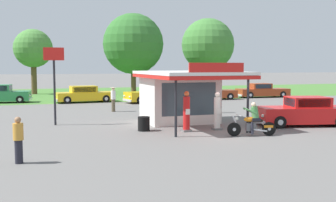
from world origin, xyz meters
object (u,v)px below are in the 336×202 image
(parked_car_back_row_centre_right, at_px, (153,94))
(bystander_strolling_foreground, at_px, (113,98))
(featured_classic_sedan, at_px, (304,112))
(parked_car_back_row_left, at_px, (210,92))
(spare_tire_stack, at_px, (144,124))
(bystander_leaning_by_kiosk, at_px, (18,139))
(bystander_admiring_sedan, at_px, (213,100))
(roadside_pole_sign, at_px, (54,72))
(parked_car_second_row_spare, at_px, (2,94))
(gas_pump_nearside, at_px, (187,113))
(parked_car_back_row_far_left, at_px, (262,91))
(parked_car_back_row_right, at_px, (85,95))
(gas_pump_offside, at_px, (217,113))
(bystander_chatting_near_pumps, at_px, (192,97))
(motorcycle_with_rider, at_px, (253,122))

(parked_car_back_row_centre_right, relative_size, bystander_strolling_foreground, 3.11)
(featured_classic_sedan, distance_m, parked_car_back_row_left, 17.32)
(parked_car_back_row_centre_right, height_order, spare_tire_stack, parked_car_back_row_centre_right)
(spare_tire_stack, bearing_deg, bystander_strolling_foreground, 88.95)
(parked_car_back_row_centre_right, relative_size, bystander_leaning_by_kiosk, 3.45)
(parked_car_back_row_centre_right, xyz_separation_m, bystander_admiring_sedan, (1.59, -9.18, 0.22))
(parked_car_back_row_centre_right, distance_m, roadside_pole_sign, 14.88)
(featured_classic_sedan, bearing_deg, bystander_strolling_foreground, 130.99)
(parked_car_back_row_centre_right, bearing_deg, bystander_admiring_sedan, -80.17)
(parked_car_second_row_spare, relative_size, bystander_admiring_sedan, 2.92)
(gas_pump_nearside, distance_m, parked_car_back_row_far_left, 23.50)
(parked_car_back_row_right, height_order, roadside_pole_sign, roadside_pole_sign)
(gas_pump_offside, distance_m, bystander_admiring_sedan, 7.34)
(parked_car_back_row_right, bearing_deg, bystander_chatting_near_pumps, -48.12)
(gas_pump_offside, height_order, parked_car_back_row_centre_right, gas_pump_offside)
(featured_classic_sedan, height_order, bystander_admiring_sedan, bystander_admiring_sedan)
(bystander_admiring_sedan, bearing_deg, gas_pump_nearside, -124.42)
(parked_car_second_row_spare, bearing_deg, motorcycle_with_rider, -60.64)
(parked_car_back_row_right, relative_size, roadside_pole_sign, 1.25)
(parked_car_back_row_far_left, xyz_separation_m, parked_car_back_row_right, (-18.26, 0.20, 0.02))
(gas_pump_nearside, xyz_separation_m, bystander_strolling_foreground, (-1.80, 9.74, 0.02))
(parked_car_back_row_far_left, relative_size, bystander_admiring_sedan, 3.31)
(gas_pump_offside, xyz_separation_m, bystander_admiring_sedan, (2.93, 6.73, 0.04))
(parked_car_second_row_spare, bearing_deg, gas_pump_nearside, -63.48)
(featured_classic_sedan, bearing_deg, parked_car_back_row_centre_right, 103.34)
(bystander_admiring_sedan, relative_size, roadside_pole_sign, 0.40)
(motorcycle_with_rider, relative_size, parked_car_second_row_spare, 0.45)
(parked_car_back_row_far_left, height_order, parked_car_back_row_right, parked_car_back_row_right)
(spare_tire_stack, bearing_deg, bystander_chatting_near_pumps, 55.27)
(parked_car_back_row_centre_right, height_order, bystander_admiring_sedan, bystander_admiring_sedan)
(featured_classic_sedan, distance_m, parked_car_back_row_right, 20.55)
(parked_car_back_row_centre_right, xyz_separation_m, bystander_strolling_foreground, (-4.82, -6.17, 0.23))
(parked_car_second_row_spare, bearing_deg, bystander_leaning_by_kiosk, -84.87)
(parked_car_back_row_right, bearing_deg, bystander_leaning_by_kiosk, -102.40)
(gas_pump_nearside, relative_size, parked_car_back_row_right, 0.38)
(motorcycle_with_rider, bearing_deg, bystander_strolling_foreground, 109.76)
(gas_pump_nearside, bearing_deg, parked_car_second_row_spare, 116.52)
(bystander_strolling_foreground, distance_m, spare_tire_stack, 8.89)
(parked_car_back_row_left, bearing_deg, featured_classic_sedan, -97.68)
(motorcycle_with_rider, height_order, bystander_chatting_near_pumps, bystander_chatting_near_pumps)
(motorcycle_with_rider, bearing_deg, parked_car_back_row_right, 104.78)
(spare_tire_stack, bearing_deg, featured_classic_sedan, -6.99)
(gas_pump_offside, bearing_deg, parked_car_back_row_centre_right, 85.20)
(motorcycle_with_rider, height_order, parked_car_back_row_centre_right, parked_car_back_row_centre_right)
(featured_classic_sedan, relative_size, parked_car_back_row_left, 1.03)
(motorcycle_with_rider, bearing_deg, spare_tire_stack, 145.69)
(parked_car_second_row_spare, distance_m, bystander_strolling_foreground, 12.87)
(parked_car_back_row_centre_right, xyz_separation_m, parked_car_back_row_right, (-5.85, 2.01, -0.03))
(bystander_strolling_foreground, bearing_deg, spare_tire_stack, -91.05)
(parked_car_back_row_far_left, distance_m, parked_car_back_row_centre_right, 12.55)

